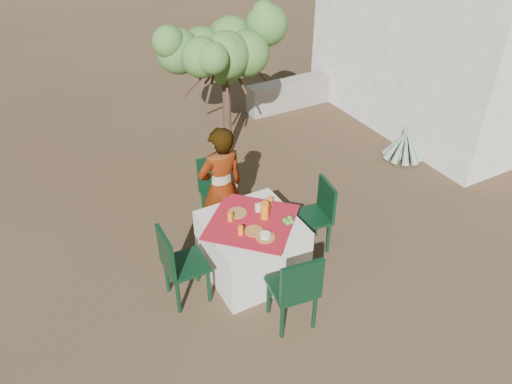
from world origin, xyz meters
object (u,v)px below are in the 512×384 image
(juice_pitcher, at_px, (265,210))
(chair_left, at_px, (178,263))
(table, at_px, (252,247))
(chair_right, at_px, (317,212))
(person, at_px, (221,188))
(guesthouse, at_px, (456,35))
(chair_near, at_px, (296,288))
(agave, at_px, (404,145))
(chair_far, at_px, (217,188))
(shrub_tree, at_px, (227,56))

(juice_pitcher, bearing_deg, chair_left, 179.80)
(table, bearing_deg, chair_right, 2.70)
(person, bearing_deg, guesthouse, -166.80)
(chair_near, distance_m, chair_right, 1.36)
(chair_left, bearing_deg, chair_near, -135.14)
(table, xyz_separation_m, agave, (3.44, 1.17, -0.14))
(table, bearing_deg, agave, 18.74)
(chair_far, bearing_deg, juice_pitcher, -82.33)
(chair_left, bearing_deg, person, -49.82)
(chair_near, xyz_separation_m, chair_left, (-0.91, 0.94, -0.01))
(chair_far, xyz_separation_m, person, (-0.12, -0.42, 0.29))
(chair_left, bearing_deg, shrub_tree, -34.72)
(table, height_order, juice_pitcher, juice_pitcher)
(shrub_tree, distance_m, juice_pitcher, 3.03)
(chair_right, bearing_deg, juice_pitcher, -76.58)
(person, relative_size, shrub_tree, 0.79)
(chair_right, bearing_deg, agave, 123.58)
(table, xyz_separation_m, chair_near, (0.00, -0.94, 0.17))
(table, relative_size, chair_near, 1.32)
(chair_right, bearing_deg, chair_far, -132.13)
(agave, xyz_separation_m, juice_pitcher, (-3.28, -1.18, 0.62))
(chair_left, distance_m, agave, 4.52)
(chair_near, relative_size, juice_pitcher, 4.73)
(chair_left, height_order, juice_pitcher, same)
(chair_left, bearing_deg, guesthouse, -70.11)
(chair_right, height_order, guesthouse, guesthouse)
(chair_left, relative_size, agave, 1.34)
(table, bearing_deg, chair_left, -179.58)
(chair_right, xyz_separation_m, person, (-0.99, 0.66, 0.30))
(chair_far, bearing_deg, agave, 4.26)
(chair_left, bearing_deg, juice_pitcher, -89.55)
(chair_near, bearing_deg, juice_pitcher, -92.12)
(table, height_order, chair_right, chair_right)
(guesthouse, bearing_deg, table, -157.82)
(chair_far, xyz_separation_m, guesthouse, (5.19, 1.02, 0.98))
(table, relative_size, guesthouse, 0.31)
(shrub_tree, xyz_separation_m, guesthouse, (4.20, -0.62, -0.14))
(chair_right, relative_size, shrub_tree, 0.45)
(chair_left, distance_m, person, 1.15)
(chair_near, relative_size, shrub_tree, 0.48)
(chair_near, bearing_deg, chair_right, -126.07)
(chair_right, distance_m, shrub_tree, 2.95)
(table, relative_size, person, 0.80)
(chair_far, height_order, person, person)
(shrub_tree, bearing_deg, table, -111.05)
(chair_right, height_order, juice_pitcher, juice_pitcher)
(chair_far, relative_size, shrub_tree, 0.45)
(chair_near, bearing_deg, chair_far, -84.62)
(chair_far, relative_size, person, 0.58)
(chair_right, height_order, person, person)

